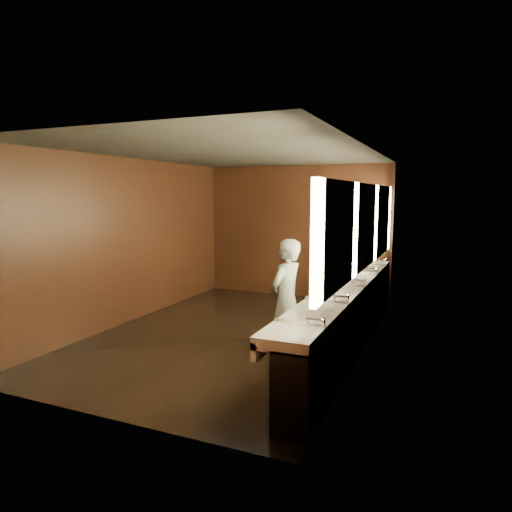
{
  "coord_description": "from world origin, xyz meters",
  "views": [
    {
      "loc": [
        3.06,
        -6.3,
        2.17
      ],
      "look_at": [
        0.35,
        0.0,
        1.25
      ],
      "focal_mm": 32.0,
      "sensor_mm": 36.0,
      "label": 1
    }
  ],
  "objects": [
    {
      "name": "wall_front",
      "position": [
        0.0,
        -3.0,
        1.4
      ],
      "size": [
        4.0,
        0.02,
        2.8
      ],
      "primitive_type": "cube",
      "color": "black",
      "rests_on": "floor"
    },
    {
      "name": "mirror_band",
      "position": [
        1.98,
        -0.0,
        1.75
      ],
      "size": [
        0.06,
        5.03,
        1.15
      ],
      "color": "#FFEEB3",
      "rests_on": "wall_right"
    },
    {
      "name": "person",
      "position": [
        1.09,
        -0.71,
        0.8
      ],
      "size": [
        0.5,
        0.65,
        1.61
      ],
      "primitive_type": "imported",
      "rotation": [
        0.0,
        0.0,
        -1.78
      ],
      "color": "#95C0DE",
      "rests_on": "floor"
    },
    {
      "name": "wall_left",
      "position": [
        -2.0,
        0.0,
        1.4
      ],
      "size": [
        0.02,
        6.0,
        2.8
      ],
      "primitive_type": "cube",
      "color": "black",
      "rests_on": "floor"
    },
    {
      "name": "floor",
      "position": [
        0.0,
        0.0,
        0.0
      ],
      "size": [
        6.0,
        6.0,
        0.0
      ],
      "primitive_type": "plane",
      "color": "black",
      "rests_on": "ground"
    },
    {
      "name": "trash_bin",
      "position": [
        1.58,
        -2.05,
        0.27
      ],
      "size": [
        0.35,
        0.35,
        0.55
      ],
      "primitive_type": "cylinder",
      "rotation": [
        0.0,
        0.0,
        0.01
      ],
      "color": "black",
      "rests_on": "floor"
    },
    {
      "name": "wall_back",
      "position": [
        0.0,
        3.0,
        1.4
      ],
      "size": [
        4.0,
        0.02,
        2.8
      ],
      "primitive_type": "cube",
      "color": "black",
      "rests_on": "floor"
    },
    {
      "name": "sink_counter",
      "position": [
        1.79,
        0.0,
        0.5
      ],
      "size": [
        0.55,
        5.4,
        1.01
      ],
      "color": "black",
      "rests_on": "floor"
    },
    {
      "name": "ceiling",
      "position": [
        0.0,
        0.0,
        2.8
      ],
      "size": [
        4.0,
        6.0,
        0.02
      ],
      "primitive_type": "cube",
      "color": "#2D2D2B",
      "rests_on": "wall_back"
    },
    {
      "name": "wall_right",
      "position": [
        2.0,
        0.0,
        1.4
      ],
      "size": [
        0.02,
        6.0,
        2.8
      ],
      "primitive_type": "cube",
      "color": "black",
      "rests_on": "floor"
    }
  ]
}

